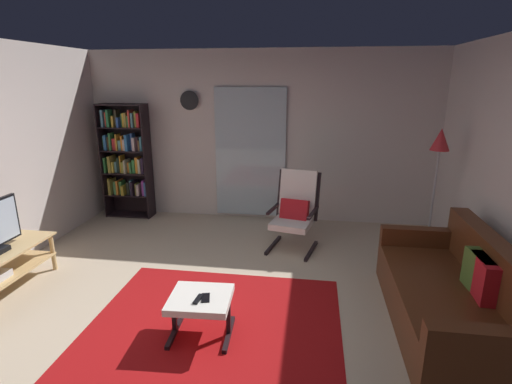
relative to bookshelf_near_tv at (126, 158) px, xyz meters
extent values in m
plane|color=#C9B498|center=(2.10, -2.67, -0.96)|extent=(7.02, 7.02, 0.00)
cube|color=beige|center=(2.10, 0.23, 0.34)|extent=(5.60, 0.06, 2.60)
cube|color=silver|center=(1.97, 0.17, 0.09)|extent=(1.10, 0.01, 2.00)
cube|color=#A41012|center=(2.11, -2.75, -0.95)|extent=(2.28, 1.96, 0.01)
cylinder|color=tan|center=(-0.02, -1.96, -0.74)|extent=(0.05, 0.05, 0.44)
cylinder|color=tan|center=(-0.43, -1.96, -0.74)|extent=(0.05, 0.05, 0.44)
cube|color=black|center=(-0.35, -0.02, -0.06)|extent=(0.02, 0.30, 1.80)
cube|color=black|center=(0.37, -0.02, -0.06)|extent=(0.02, 0.30, 1.80)
cube|color=black|center=(0.01, 0.12, -0.06)|extent=(0.74, 0.02, 1.80)
cube|color=black|center=(0.01, -0.02, -0.94)|extent=(0.71, 0.28, 0.02)
cube|color=black|center=(0.01, -0.02, -0.60)|extent=(0.71, 0.28, 0.02)
cube|color=black|center=(0.01, -0.02, -0.24)|extent=(0.71, 0.28, 0.02)
cube|color=black|center=(0.01, -0.02, 0.12)|extent=(0.71, 0.28, 0.02)
cube|color=black|center=(0.01, -0.02, 0.48)|extent=(0.71, 0.28, 0.02)
cube|color=black|center=(0.01, -0.02, 0.83)|extent=(0.71, 0.28, 0.02)
cube|color=gold|center=(-0.31, -0.02, -0.46)|extent=(0.04, 0.11, 0.25)
cube|color=#A8973B|center=(-0.26, -0.04, -0.47)|extent=(0.04, 0.22, 0.24)
cube|color=#5D9E93|center=(-0.22, -0.01, -0.51)|extent=(0.03, 0.11, 0.17)
cube|color=#3E8E4F|center=(-0.19, -0.01, -0.48)|extent=(0.03, 0.21, 0.21)
cube|color=orange|center=(-0.15, -0.01, -0.48)|extent=(0.03, 0.22, 0.23)
cube|color=#3B833D|center=(-0.10, -0.01, -0.48)|extent=(0.04, 0.16, 0.21)
cube|color=#AA8E28|center=(-0.05, -0.04, -0.51)|extent=(0.04, 0.23, 0.16)
cube|color=black|center=(0.01, -0.02, -0.49)|extent=(0.04, 0.11, 0.20)
cube|color=teal|center=(0.07, -0.02, -0.47)|extent=(0.04, 0.11, 0.23)
cube|color=black|center=(0.11, -0.03, -0.48)|extent=(0.04, 0.24, 0.22)
cube|color=olive|center=(0.16, -0.03, -0.50)|extent=(0.03, 0.14, 0.19)
cube|color=beige|center=(0.20, -0.04, -0.50)|extent=(0.04, 0.18, 0.18)
cube|color=#2E1A2B|center=(0.24, -0.01, -0.50)|extent=(0.03, 0.12, 0.18)
cube|color=purple|center=(0.29, -0.04, -0.47)|extent=(0.04, 0.13, 0.25)
cube|color=#3C66A2|center=(0.33, -0.04, -0.48)|extent=(0.03, 0.20, 0.22)
cube|color=#2E7E3C|center=(-0.31, -0.03, -0.11)|extent=(0.03, 0.21, 0.24)
cube|color=gold|center=(-0.27, -0.01, -0.15)|extent=(0.02, 0.13, 0.17)
cube|color=#9E943B|center=(-0.23, -0.02, -0.10)|extent=(0.04, 0.24, 0.27)
cube|color=gold|center=(-0.19, -0.01, -0.14)|extent=(0.03, 0.22, 0.17)
cube|color=#5C9298|center=(-0.16, -0.01, -0.14)|extent=(0.04, 0.14, 0.17)
cube|color=#192D24|center=(-0.11, -0.01, -0.11)|extent=(0.04, 0.15, 0.24)
cube|color=orange|center=(-0.07, -0.01, -0.09)|extent=(0.02, 0.16, 0.27)
cube|color=#9B9734|center=(-0.03, -0.01, -0.14)|extent=(0.04, 0.21, 0.18)
cube|color=beige|center=(0.02, -0.03, -0.12)|extent=(0.03, 0.22, 0.21)
cube|color=orange|center=(0.06, -0.01, -0.14)|extent=(0.04, 0.14, 0.17)
cube|color=#408749|center=(0.10, -0.03, -0.14)|extent=(0.03, 0.16, 0.17)
cube|color=#388F45|center=(0.14, 0.00, -0.12)|extent=(0.04, 0.16, 0.21)
cube|color=orange|center=(0.20, -0.01, -0.10)|extent=(0.04, 0.16, 0.25)
cube|color=#BBBD9D|center=(0.25, -0.01, -0.11)|extent=(0.04, 0.22, 0.23)
cube|color=#2A1D34|center=(0.30, -0.01, -0.10)|extent=(0.04, 0.20, 0.25)
cube|color=#418642|center=(-0.31, -0.01, 0.23)|extent=(0.03, 0.14, 0.20)
cube|color=#2E6DAE|center=(-0.28, -0.03, 0.25)|extent=(0.04, 0.19, 0.23)
cube|color=brown|center=(-0.24, -0.03, 0.23)|extent=(0.03, 0.11, 0.20)
cube|color=#368B46|center=(-0.20, -0.04, 0.27)|extent=(0.03, 0.15, 0.27)
cube|color=red|center=(-0.16, -0.01, 0.22)|extent=(0.03, 0.14, 0.18)
cube|color=red|center=(-0.12, -0.03, 0.22)|extent=(0.03, 0.13, 0.18)
cube|color=gold|center=(-0.09, -0.03, 0.26)|extent=(0.02, 0.16, 0.25)
cube|color=#58979C|center=(-0.05, -0.03, 0.21)|extent=(0.04, 0.15, 0.15)
cube|color=orange|center=(-0.01, -0.02, 0.25)|extent=(0.03, 0.17, 0.23)
cube|color=beige|center=(0.03, -0.03, 0.22)|extent=(0.04, 0.18, 0.18)
cube|color=#2966A3|center=(0.08, -0.03, 0.26)|extent=(0.04, 0.23, 0.25)
cube|color=#3A66B5|center=(0.14, 0.00, 0.26)|extent=(0.04, 0.12, 0.26)
cube|color=beige|center=(0.19, -0.04, 0.23)|extent=(0.04, 0.17, 0.20)
cube|color=#2E1B21|center=(0.24, -0.02, 0.24)|extent=(0.04, 0.13, 0.21)
cube|color=brown|center=(0.27, -0.04, 0.21)|extent=(0.02, 0.13, 0.16)
cube|color=teal|center=(0.30, -0.01, 0.24)|extent=(0.03, 0.18, 0.22)
cube|color=black|center=(-0.31, -0.01, 0.61)|extent=(0.03, 0.17, 0.25)
cube|color=teal|center=(-0.28, -0.01, 0.62)|extent=(0.03, 0.24, 0.26)
cube|color=red|center=(-0.24, -0.03, 0.60)|extent=(0.02, 0.14, 0.22)
cube|color=#2B7E49|center=(-0.19, -0.04, 0.62)|extent=(0.04, 0.15, 0.26)
cube|color=gold|center=(-0.16, -0.01, 0.58)|extent=(0.03, 0.10, 0.17)
cube|color=gold|center=(-0.11, -0.02, 0.58)|extent=(0.03, 0.21, 0.17)
cube|color=#2F2D1E|center=(-0.07, -0.03, 0.62)|extent=(0.04, 0.13, 0.26)
cube|color=#3058B6|center=(-0.03, -0.04, 0.57)|extent=(0.03, 0.19, 0.15)
cube|color=#3F7D3F|center=(0.01, -0.02, 0.59)|extent=(0.02, 0.10, 0.20)
cube|color=gold|center=(0.05, -0.01, 0.60)|extent=(0.03, 0.15, 0.21)
cube|color=olive|center=(0.09, -0.03, 0.60)|extent=(0.03, 0.16, 0.22)
cube|color=#3B7E3E|center=(0.12, -0.02, 0.58)|extent=(0.02, 0.17, 0.17)
cube|color=red|center=(0.16, -0.04, 0.62)|extent=(0.02, 0.19, 0.26)
cube|color=teal|center=(0.20, -0.02, 0.60)|extent=(0.03, 0.21, 0.22)
cube|color=#9A9C39|center=(0.24, -0.03, 0.61)|extent=(0.03, 0.13, 0.24)
cube|color=red|center=(0.29, -0.03, 0.60)|extent=(0.04, 0.15, 0.21)
cube|color=#552A15|center=(4.17, -2.46, -0.76)|extent=(0.89, 1.95, 0.40)
cube|color=#552A15|center=(4.52, -2.46, -0.34)|extent=(0.18, 1.95, 0.43)
cube|color=#552A15|center=(4.17, -3.36, -0.46)|extent=(0.89, 0.14, 0.20)
cube|color=#552A15|center=(4.17, -1.55, -0.46)|extent=(0.89, 0.14, 0.20)
cube|color=red|center=(4.39, -2.58, -0.39)|extent=(0.16, 0.39, 0.34)
cube|color=#4F6E2A|center=(4.39, -2.50, -0.39)|extent=(0.17, 0.39, 0.34)
cube|color=black|center=(2.97, -1.04, -0.94)|extent=(0.17, 0.59, 0.04)
cube|color=black|center=(3.02, -0.79, -0.28)|extent=(0.08, 0.18, 0.63)
cube|color=black|center=(2.97, -1.02, -0.42)|extent=(0.15, 0.52, 0.03)
cube|color=black|center=(2.46, -0.93, -0.94)|extent=(0.17, 0.59, 0.04)
cube|color=black|center=(2.52, -0.68, -0.28)|extent=(0.08, 0.18, 0.63)
cube|color=black|center=(2.46, -0.91, -0.42)|extent=(0.15, 0.52, 0.03)
cube|color=white|center=(2.71, -1.01, -0.58)|extent=(0.58, 0.61, 0.08)
cube|color=white|center=(2.76, -0.75, -0.24)|extent=(0.51, 0.29, 0.60)
cube|color=red|center=(2.73, -0.91, -0.46)|extent=(0.39, 0.27, 0.34)
cube|color=white|center=(2.04, -2.89, -0.61)|extent=(0.55, 0.51, 0.06)
cube|color=black|center=(1.80, -2.91, -0.94)|extent=(0.07, 0.48, 0.04)
cube|color=black|center=(1.80, -2.91, -0.78)|extent=(0.04, 0.04, 0.32)
cube|color=black|center=(2.28, -2.88, -0.94)|extent=(0.07, 0.48, 0.04)
cube|color=black|center=(2.28, -2.88, -0.78)|extent=(0.04, 0.04, 0.32)
cube|color=black|center=(2.04, -2.96, -0.57)|extent=(0.05, 0.15, 0.02)
cube|color=black|center=(2.09, -2.92, -0.57)|extent=(0.10, 0.15, 0.01)
cylinder|color=#A5A5AD|center=(4.43, -0.85, -0.95)|extent=(0.22, 0.22, 0.02)
cylinder|color=#B2B2B7|center=(4.43, -0.85, -0.28)|extent=(0.02, 0.02, 1.32)
cone|color=red|center=(4.43, -0.85, 0.52)|extent=(0.22, 0.22, 0.26)
cylinder|color=silver|center=(1.04, 0.16, 0.89)|extent=(0.28, 0.02, 0.28)
cylinder|color=black|center=(1.04, 0.15, 0.89)|extent=(0.29, 0.01, 0.29)
camera|label=1|loc=(2.94, -5.74, 1.20)|focal=27.40mm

